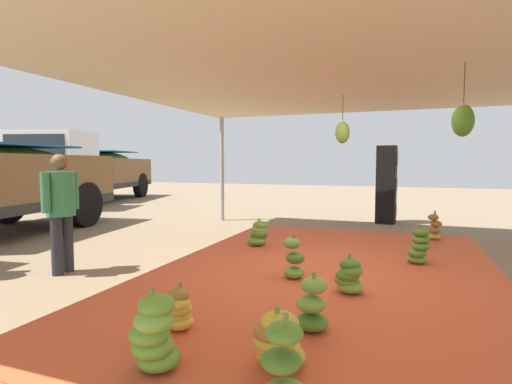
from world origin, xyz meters
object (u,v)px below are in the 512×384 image
banana_bunch_2 (259,234)px  worker_1 (61,204)px  banana_bunch_4 (419,247)px  banana_bunch_9 (349,276)px  banana_bunch_6 (284,366)px  banana_bunch_3 (312,306)px  banana_bunch_1 (154,335)px  banana_bunch_0 (179,310)px  banana_bunch_7 (435,228)px  speaker_stack (387,185)px  banana_bunch_8 (294,260)px  cargo_truck_far (87,169)px  banana_bunch_5 (278,341)px

banana_bunch_2 → worker_1: worker_1 is taller
banana_bunch_4 → banana_bunch_9: (-1.62, 0.76, -0.06)m
banana_bunch_6 → banana_bunch_3: bearing=3.5°
banana_bunch_1 → banana_bunch_3: (1.03, -0.87, -0.04)m
banana_bunch_0 → banana_bunch_6: size_ratio=0.78×
banana_bunch_0 → banana_bunch_2: 3.55m
banana_bunch_0 → banana_bunch_6: (-0.68, -1.13, 0.05)m
banana_bunch_0 → banana_bunch_7: (5.14, -2.33, 0.05)m
banana_bunch_0 → worker_1: (1.02, 2.36, 0.72)m
banana_bunch_9 → worker_1: (-0.48, 3.59, 0.71)m
banana_bunch_2 → speaker_stack: 4.13m
banana_bunch_1 → banana_bunch_8: 2.49m
banana_bunch_3 → banana_bunch_8: bearing=20.8°
banana_bunch_3 → speaker_stack: bearing=-2.8°
banana_bunch_2 → worker_1: 3.15m
cargo_truck_far → banana_bunch_4: bearing=-116.2°
banana_bunch_5 → banana_bunch_2: bearing=21.9°
banana_bunch_0 → cargo_truck_far: cargo_truck_far is taller
banana_bunch_1 → worker_1: (1.66, 2.56, 0.64)m
banana_bunch_3 → banana_bunch_7: banana_bunch_7 is taller
banana_bunch_5 → banana_bunch_8: 2.16m
banana_bunch_9 → banana_bunch_2: bearing=41.7°
worker_1 → banana_bunch_9: bearing=-82.5°
banana_bunch_6 → speaker_stack: (7.76, -0.26, 0.69)m
banana_bunch_8 → banana_bunch_9: bearing=-115.0°
banana_bunch_6 → banana_bunch_7: size_ratio=1.01×
banana_bunch_2 → banana_bunch_3: banana_bunch_3 is taller
banana_bunch_0 → banana_bunch_1: size_ratio=0.73×
banana_bunch_7 → banana_bunch_5: bearing=166.0°
banana_bunch_2 → cargo_truck_far: cargo_truck_far is taller
banana_bunch_0 → cargo_truck_far: 12.47m
banana_bunch_6 → banana_bunch_5: bearing=22.1°
banana_bunch_9 → speaker_stack: speaker_stack is taller
banana_bunch_3 → banana_bunch_5: size_ratio=1.16×
banana_bunch_0 → banana_bunch_3: banana_bunch_3 is taller
speaker_stack → banana_bunch_7: bearing=-154.1°
banana_bunch_2 → banana_bunch_6: (-4.18, -1.68, 0.02)m
banana_bunch_3 → banana_bunch_5: 0.69m
banana_bunch_1 → worker_1: size_ratio=0.37×
banana_bunch_8 → speaker_stack: bearing=-9.4°
banana_bunch_1 → banana_bunch_2: bearing=10.3°
banana_bunch_8 → speaker_stack: speaker_stack is taller
speaker_stack → banana_bunch_3: bearing=177.2°
banana_bunch_9 → cargo_truck_far: 12.49m
banana_bunch_4 → banana_bunch_7: (2.03, -0.33, -0.02)m
banana_bunch_0 → banana_bunch_5: (-0.29, -0.97, 0.01)m
banana_bunch_4 → worker_1: size_ratio=0.37×
banana_bunch_7 → worker_1: worker_1 is taller
banana_bunch_6 → speaker_stack: bearing=-1.9°
banana_bunch_3 → banana_bunch_9: banana_bunch_3 is taller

